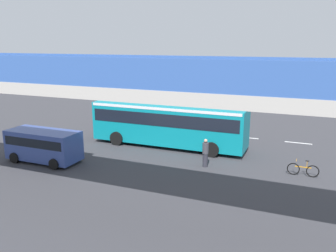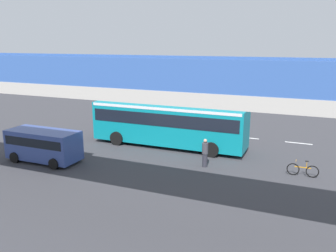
{
  "view_description": "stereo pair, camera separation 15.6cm",
  "coord_description": "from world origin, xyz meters",
  "px_view_note": "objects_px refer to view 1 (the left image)",
  "views": [
    {
      "loc": [
        -8.52,
        24.5,
        7.57
      ],
      "look_at": [
        0.9,
        1.62,
        1.6
      ],
      "focal_mm": 37.24,
      "sensor_mm": 36.0,
      "label": 1
    },
    {
      "loc": [
        -8.66,
        24.44,
        7.57
      ],
      "look_at": [
        0.9,
        1.62,
        1.6
      ],
      "focal_mm": 37.24,
      "sensor_mm": 36.0,
      "label": 2
    }
  ],
  "objects_px": {
    "city_bus": "(168,121)",
    "pedestrian": "(205,153)",
    "parked_van": "(44,144)",
    "traffic_sign": "(161,108)",
    "bicycle_orange": "(303,170)"
  },
  "relations": [
    {
      "from": "city_bus",
      "to": "pedestrian",
      "type": "distance_m",
      "value": 5.13
    },
    {
      "from": "parked_van",
      "to": "pedestrian",
      "type": "relative_size",
      "value": 2.68
    },
    {
      "from": "traffic_sign",
      "to": "city_bus",
      "type": "bearing_deg",
      "value": 118.75
    },
    {
      "from": "parked_van",
      "to": "pedestrian",
      "type": "distance_m",
      "value": 10.41
    },
    {
      "from": "city_bus",
      "to": "pedestrian",
      "type": "height_order",
      "value": "city_bus"
    },
    {
      "from": "parked_van",
      "to": "bicycle_orange",
      "type": "bearing_deg",
      "value": -166.83
    },
    {
      "from": "parked_van",
      "to": "pedestrian",
      "type": "height_order",
      "value": "parked_van"
    },
    {
      "from": "pedestrian",
      "to": "traffic_sign",
      "type": "height_order",
      "value": "traffic_sign"
    },
    {
      "from": "parked_van",
      "to": "traffic_sign",
      "type": "height_order",
      "value": "traffic_sign"
    },
    {
      "from": "parked_van",
      "to": "traffic_sign",
      "type": "relative_size",
      "value": 1.71
    },
    {
      "from": "bicycle_orange",
      "to": "parked_van",
      "type": "bearing_deg",
      "value": 13.17
    },
    {
      "from": "city_bus",
      "to": "traffic_sign",
      "type": "relative_size",
      "value": 4.12
    },
    {
      "from": "parked_van",
      "to": "pedestrian",
      "type": "bearing_deg",
      "value": -163.17
    },
    {
      "from": "parked_van",
      "to": "traffic_sign",
      "type": "xyz_separation_m",
      "value": [
        -3.53,
        -11.01,
        0.71
      ]
    },
    {
      "from": "bicycle_orange",
      "to": "traffic_sign",
      "type": "distance_m",
      "value": 14.25
    }
  ]
}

